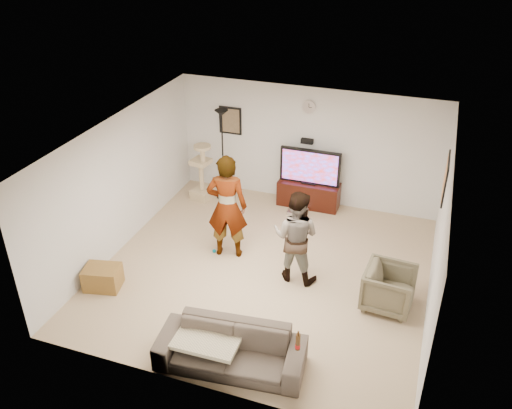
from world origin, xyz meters
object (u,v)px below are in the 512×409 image
(tv_stand, at_px, (309,194))
(person_left, at_px, (227,207))
(person_right, at_px, (296,236))
(sofa, at_px, (231,349))
(beer_bottle, at_px, (298,342))
(armchair, at_px, (389,288))
(floor_lamp, at_px, (223,155))
(cat_tree, at_px, (201,172))
(tv, at_px, (310,167))
(side_table, at_px, (103,277))

(tv_stand, bearing_deg, person_left, -112.69)
(person_right, distance_m, sofa, 2.32)
(beer_bottle, relative_size, armchair, 0.32)
(sofa, height_order, armchair, armchair)
(floor_lamp, height_order, cat_tree, floor_lamp)
(tv, distance_m, beer_bottle, 4.88)
(cat_tree, height_order, beer_bottle, cat_tree)
(cat_tree, xyz_separation_m, beer_bottle, (3.32, -4.32, 0.08))
(floor_lamp, bearing_deg, cat_tree, -155.90)
(floor_lamp, height_order, person_right, floor_lamp)
(floor_lamp, bearing_deg, side_table, -101.11)
(person_left, xyz_separation_m, sofa, (1.06, -2.53, -0.68))
(tv_stand, distance_m, armchair, 3.42)
(tv_stand, xyz_separation_m, person_right, (0.41, -2.52, 0.56))
(tv_stand, relative_size, person_right, 0.78)
(tv, xyz_separation_m, person_right, (0.41, -2.52, -0.08))
(cat_tree, bearing_deg, side_table, -94.63)
(floor_lamp, xyz_separation_m, sofa, (1.96, -4.51, -0.70))
(sofa, distance_m, beer_bottle, 1.03)
(floor_lamp, relative_size, sofa, 0.98)
(tv, relative_size, side_table, 2.17)
(person_right, height_order, sofa, person_right)
(armchair, bearing_deg, cat_tree, 65.54)
(armchair, bearing_deg, side_table, 107.44)
(sofa, distance_m, side_table, 2.82)
(beer_bottle, bearing_deg, armchair, 64.69)
(sofa, bearing_deg, beer_bottle, -6.09)
(tv_stand, distance_m, cat_tree, 2.33)
(sofa, bearing_deg, tv_stand, 85.44)
(floor_lamp, xyz_separation_m, cat_tree, (-0.43, -0.19, -0.36))
(tv_stand, height_order, person_right, person_right)
(tv, height_order, floor_lamp, floor_lamp)
(beer_bottle, distance_m, armchair, 2.24)
(sofa, relative_size, side_table, 3.51)
(tv_stand, xyz_separation_m, sofa, (0.13, -4.76, 0.03))
(cat_tree, xyz_separation_m, person_left, (1.33, -1.79, 0.34))
(tv_stand, relative_size, side_table, 2.22)
(cat_tree, xyz_separation_m, sofa, (2.39, -4.32, -0.34))
(beer_bottle, bearing_deg, person_left, 128.27)
(person_right, bearing_deg, sofa, 86.87)
(floor_lamp, height_order, sofa, floor_lamp)
(tv_stand, height_order, person_left, person_left)
(cat_tree, relative_size, beer_bottle, 5.10)
(tv, height_order, side_table, tv)
(cat_tree, height_order, side_table, cat_tree)
(tv, xyz_separation_m, person_left, (-0.93, -2.23, 0.07))
(person_left, distance_m, beer_bottle, 3.24)
(tv, bearing_deg, side_table, -123.39)
(side_table, bearing_deg, armchair, 13.38)
(cat_tree, relative_size, person_right, 0.77)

